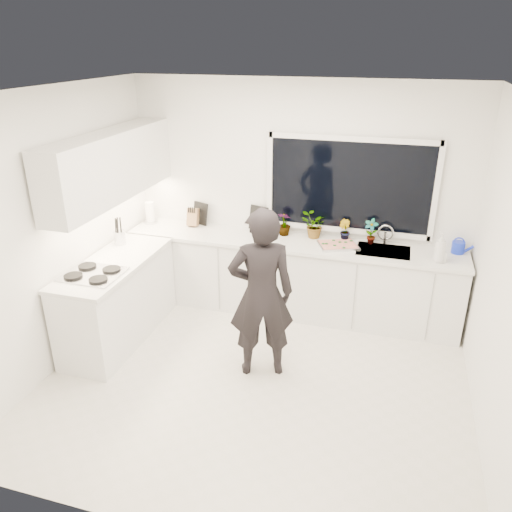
% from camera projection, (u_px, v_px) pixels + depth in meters
% --- Properties ---
extents(floor, '(4.00, 3.50, 0.02)m').
position_uv_depth(floor, '(256.00, 381.00, 4.89)').
color(floor, beige).
rests_on(floor, ground).
extents(wall_back, '(4.00, 0.02, 2.70)m').
position_uv_depth(wall_back, '(298.00, 198.00, 5.90)').
color(wall_back, white).
rests_on(wall_back, ground).
extents(wall_left, '(0.02, 3.50, 2.70)m').
position_uv_depth(wall_left, '(59.00, 231.00, 4.87)').
color(wall_left, white).
rests_on(wall_left, ground).
extents(wall_right, '(0.02, 3.50, 2.70)m').
position_uv_depth(wall_right, '(506.00, 283.00, 3.83)').
color(wall_right, white).
rests_on(wall_right, ground).
extents(ceiling, '(4.00, 3.50, 0.02)m').
position_uv_depth(ceiling, '(256.00, 91.00, 3.81)').
color(ceiling, white).
rests_on(ceiling, wall_back).
extents(window, '(1.80, 0.02, 1.00)m').
position_uv_depth(window, '(350.00, 186.00, 5.63)').
color(window, black).
rests_on(window, wall_back).
extents(base_cabinets_back, '(3.92, 0.58, 0.88)m').
position_uv_depth(base_cabinets_back, '(290.00, 278.00, 5.99)').
color(base_cabinets_back, white).
rests_on(base_cabinets_back, floor).
extents(base_cabinets_left, '(0.58, 1.60, 0.88)m').
position_uv_depth(base_cabinets_left, '(118.00, 301.00, 5.45)').
color(base_cabinets_left, white).
rests_on(base_cabinets_left, floor).
extents(countertop_back, '(3.94, 0.62, 0.04)m').
position_uv_depth(countertop_back, '(291.00, 242.00, 5.80)').
color(countertop_back, silver).
rests_on(countertop_back, base_cabinets_back).
extents(countertop_left, '(0.62, 1.60, 0.04)m').
position_uv_depth(countertop_left, '(114.00, 263.00, 5.27)').
color(countertop_left, silver).
rests_on(countertop_left, base_cabinets_left).
extents(upper_cabinets, '(0.34, 2.10, 0.70)m').
position_uv_depth(upper_cabinets, '(111.00, 166.00, 5.23)').
color(upper_cabinets, white).
rests_on(upper_cabinets, wall_left).
extents(sink, '(0.58, 0.42, 0.14)m').
position_uv_depth(sink, '(383.00, 255.00, 5.55)').
color(sink, silver).
rests_on(sink, countertop_back).
extents(faucet, '(0.03, 0.03, 0.22)m').
position_uv_depth(faucet, '(385.00, 235.00, 5.66)').
color(faucet, silver).
rests_on(faucet, countertop_back).
extents(stovetop, '(0.56, 0.48, 0.03)m').
position_uv_depth(stovetop, '(93.00, 273.00, 4.95)').
color(stovetop, black).
rests_on(stovetop, countertop_left).
extents(person, '(0.73, 0.60, 1.72)m').
position_uv_depth(person, '(261.00, 294.00, 4.71)').
color(person, black).
rests_on(person, floor).
extents(pizza_tray, '(0.51, 0.46, 0.03)m').
position_uv_depth(pizza_tray, '(338.00, 245.00, 5.62)').
color(pizza_tray, silver).
rests_on(pizza_tray, countertop_back).
extents(pizza, '(0.47, 0.41, 0.01)m').
position_uv_depth(pizza, '(338.00, 244.00, 5.62)').
color(pizza, red).
rests_on(pizza, pizza_tray).
extents(watering_can, '(0.14, 0.14, 0.13)m').
position_uv_depth(watering_can, '(458.00, 247.00, 5.44)').
color(watering_can, '#152CCC').
rests_on(watering_can, countertop_back).
extents(paper_towel_roll, '(0.11, 0.11, 0.26)m').
position_uv_depth(paper_towel_roll, '(150.00, 213.00, 6.31)').
color(paper_towel_roll, white).
rests_on(paper_towel_roll, countertop_back).
extents(knife_block, '(0.14, 0.11, 0.22)m').
position_uv_depth(knife_block, '(193.00, 218.00, 6.21)').
color(knife_block, '#906143').
rests_on(knife_block, countertop_back).
extents(utensil_crock, '(0.17, 0.17, 0.16)m').
position_uv_depth(utensil_crock, '(120.00, 237.00, 5.67)').
color(utensil_crock, '#B8B8BD').
rests_on(utensil_crock, countertop_left).
extents(picture_frame_large, '(0.21, 0.10, 0.28)m').
position_uv_depth(picture_frame_large, '(200.00, 213.00, 6.27)').
color(picture_frame_large, black).
rests_on(picture_frame_large, countertop_back).
extents(picture_frame_small, '(0.24, 0.10, 0.30)m').
position_uv_depth(picture_frame_small, '(258.00, 218.00, 6.07)').
color(picture_frame_small, black).
rests_on(picture_frame_small, countertop_back).
extents(herb_plants, '(1.19, 0.33, 0.30)m').
position_uv_depth(herb_plants, '(319.00, 227.00, 5.80)').
color(herb_plants, '#26662D').
rests_on(herb_plants, countertop_back).
extents(soap_bottles, '(0.17, 0.17, 0.32)m').
position_uv_depth(soap_bottles, '(441.00, 249.00, 5.19)').
color(soap_bottles, '#D8BF66').
rests_on(soap_bottles, countertop_back).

